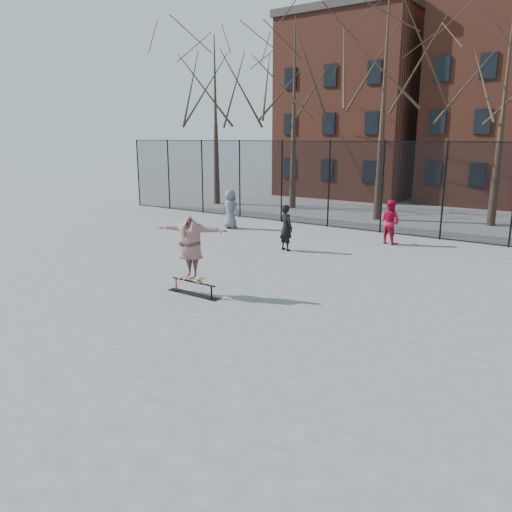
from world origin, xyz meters
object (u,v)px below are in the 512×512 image
Objects in this scene: skateboard at (191,279)px; bystander_black at (286,228)px; skate_rail at (193,289)px; bystander_grey at (230,209)px; bystander_red at (390,222)px; skater at (190,247)px.

bystander_black is at bearing 97.42° from skateboard.
bystander_grey is (-5.42, 8.49, 0.75)m from skate_rail.
bystander_red is (1.85, 9.45, 0.73)m from skate_rail.
bystander_black is (-0.78, 6.02, 0.44)m from skateboard.
bystander_grey is at bearing 22.50° from bystander_red.
bystander_grey is 5.20m from bystander_black.
bystander_grey reaches higher than skateboard.
skate_rail is 1.15m from skater.
skate_rail is 10.10m from bystander_grey.
skateboard is 0.43× the size of bystander_black.
bystander_red reaches higher than bystander_black.
skater is at bearing 125.99° from bystander_grey.
bystander_red is (1.91, 9.45, 0.45)m from skateboard.
bystander_grey is at bearing -10.09° from bystander_black.
skateboard is 0.87m from skater.
bystander_grey is (-5.36, 8.49, 0.47)m from skateboard.
skateboard is 0.43× the size of bystander_red.
bystander_red is at bearing 78.57° from skateboard.
bystander_black is at bearing 97.96° from skate_rail.
bystander_grey is 7.34m from bystander_red.
bystander_black is 4.36m from bystander_red.
skateboard is 0.37× the size of skater.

